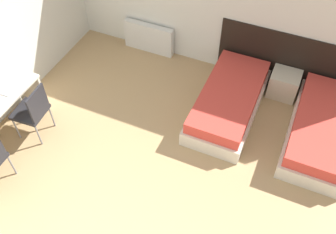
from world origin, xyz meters
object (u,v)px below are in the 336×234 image
object	(u,v)px
bed_near_window	(229,101)
nightstand	(284,84)
bed_near_door	(322,130)
chair_near_laptop	(33,110)

from	to	relation	value
bed_near_window	nightstand	distance (m)	1.01
bed_near_door	chair_near_laptop	xyz separation A→B (m)	(-3.82, -1.54, 0.30)
bed_near_window	bed_near_door	world-z (taller)	same
bed_near_window	bed_near_door	size ratio (longest dim) A/B	1.00
chair_near_laptop	nightstand	bearing A→B (deg)	31.75
chair_near_laptop	bed_near_door	bearing A→B (deg)	17.70
bed_near_window	chair_near_laptop	bearing A→B (deg)	-147.48
nightstand	chair_near_laptop	size ratio (longest dim) A/B	0.50
bed_near_window	nightstand	xyz separation A→B (m)	(0.70, 0.73, -0.00)
nightstand	chair_near_laptop	distance (m)	3.87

